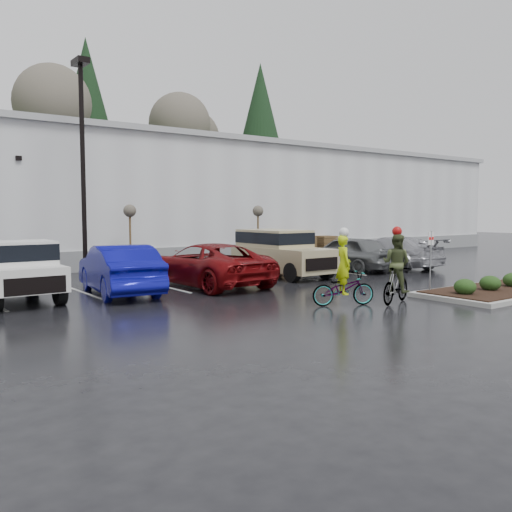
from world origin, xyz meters
TOP-DOWN VIEW (x-y plane):
  - ground at (0.00, 0.00)m, footprint 120.00×120.00m
  - warehouse at (0.00, 21.99)m, footprint 60.50×15.50m
  - wooded_ridge at (0.00, 45.00)m, footprint 80.00×25.00m
  - lamppost at (-4.00, 12.00)m, footprint 0.50×1.00m
  - sapling_mid at (-1.50, 13.00)m, footprint 0.60×0.60m
  - sapling_east at (6.00, 13.00)m, footprint 0.60×0.60m
  - pallet_stack_a at (8.50, 14.00)m, footprint 1.20×1.20m
  - pallet_stack_b at (10.20, 14.00)m, footprint 1.20×1.20m
  - pallet_stack_c at (12.00, 14.00)m, footprint 1.20×1.20m
  - shrub_a at (4.00, -1.00)m, footprint 0.70×0.70m
  - shrub_b at (5.50, -1.00)m, footprint 0.70×0.70m
  - fire_lane_sign at (3.80, 0.20)m, footprint 0.30×0.05m
  - pickup_white at (-7.83, 7.58)m, footprint 2.10×5.20m
  - car_blue at (-4.60, 6.79)m, footprint 2.51×5.42m
  - car_red at (-1.08, 6.75)m, footprint 3.02×6.08m
  - suv_tan at (3.21, 7.44)m, footprint 2.20×5.10m
  - car_grey at (7.27, 7.47)m, footprint 2.67×5.22m
  - car_far_silver at (9.89, 6.95)m, footprint 2.29×5.58m
  - cyclist_hivis at (-0.02, 0.54)m, footprint 2.07×1.41m
  - cyclist_olive at (1.58, -0.16)m, footprint 1.92×1.08m

SIDE VIEW (x-z plane):
  - ground at x=0.00m, z-range 0.00..0.00m
  - shrub_a at x=4.00m, z-range 0.15..0.67m
  - shrub_b at x=5.50m, z-range 0.15..0.67m
  - pallet_stack_a at x=8.50m, z-range 0.00..1.35m
  - pallet_stack_b at x=10.20m, z-range 0.00..1.35m
  - pallet_stack_c at x=12.00m, z-range 0.00..1.35m
  - cyclist_hivis at x=-0.02m, z-range -0.45..1.92m
  - car_far_silver at x=9.89m, z-range 0.00..1.62m
  - car_red at x=-1.08m, z-range 0.00..1.66m
  - car_grey at x=7.27m, z-range 0.00..1.70m
  - car_blue at x=-4.60m, z-range 0.00..1.72m
  - cyclist_olive at x=1.58m, z-range -0.33..2.07m
  - pickup_white at x=-7.83m, z-range 0.00..1.96m
  - suv_tan at x=3.21m, z-range 0.00..2.06m
  - fire_lane_sign at x=3.80m, z-range 0.31..2.51m
  - sapling_mid at x=-1.50m, z-range 1.13..4.33m
  - sapling_east at x=6.00m, z-range 1.13..4.33m
  - wooded_ridge at x=0.00m, z-range 0.00..6.00m
  - warehouse at x=0.00m, z-range 0.05..7.25m
  - lamppost at x=-4.00m, z-range 1.07..10.30m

